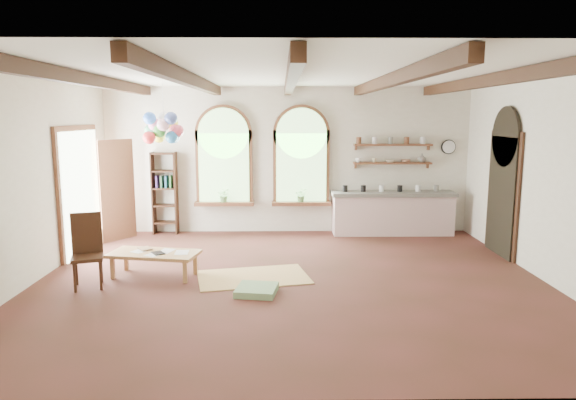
{
  "coord_description": "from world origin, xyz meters",
  "views": [
    {
      "loc": [
        -0.15,
        -7.83,
        2.57
      ],
      "look_at": [
        -0.03,
        0.6,
        1.19
      ],
      "focal_mm": 32.0,
      "sensor_mm": 36.0,
      "label": 1
    }
  ],
  "objects_px": {
    "kitchen_counter": "(392,213)",
    "coffee_table": "(154,255)",
    "side_chair": "(88,266)",
    "balloon_cluster": "(164,129)"
  },
  "relations": [
    {
      "from": "kitchen_counter",
      "to": "coffee_table",
      "type": "bearing_deg",
      "value": -146.4
    },
    {
      "from": "side_chair",
      "to": "balloon_cluster",
      "type": "xyz_separation_m",
      "value": [
        0.67,
        2.45,
        2.01
      ]
    },
    {
      "from": "side_chair",
      "to": "kitchen_counter",
      "type": "bearing_deg",
      "value": 33.01
    },
    {
      "from": "coffee_table",
      "to": "side_chair",
      "type": "height_order",
      "value": "side_chair"
    },
    {
      "from": "balloon_cluster",
      "to": "coffee_table",
      "type": "bearing_deg",
      "value": -83.97
    },
    {
      "from": "kitchen_counter",
      "to": "balloon_cluster",
      "type": "bearing_deg",
      "value": -167.54
    },
    {
      "from": "coffee_table",
      "to": "side_chair",
      "type": "relative_size",
      "value": 1.34
    },
    {
      "from": "kitchen_counter",
      "to": "balloon_cluster",
      "type": "distance_m",
      "value": 5.17
    },
    {
      "from": "kitchen_counter",
      "to": "balloon_cluster",
      "type": "height_order",
      "value": "balloon_cluster"
    },
    {
      "from": "coffee_table",
      "to": "side_chair",
      "type": "bearing_deg",
      "value": -150.12
    }
  ]
}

